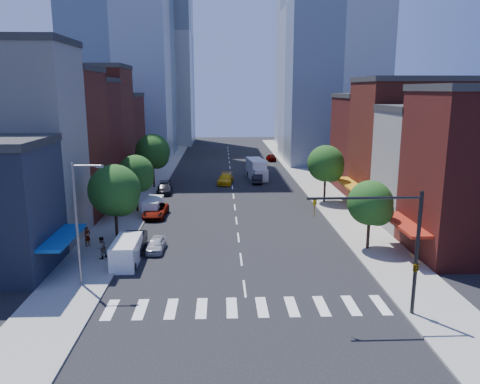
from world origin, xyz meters
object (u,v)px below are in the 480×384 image
object	(u,v)px
pedestrian_far	(101,248)
cargo_van_far	(153,207)
parked_car_third	(156,211)
parked_car_front	(156,244)
cargo_van_near	(126,253)
parked_car_rear	(165,188)
traffic_car_oncoming	(258,179)
pedestrian_near	(87,236)
traffic_car_far	(271,157)
box_truck	(257,170)
taxi	(225,179)
parked_car_second	(134,243)

from	to	relation	value
pedestrian_far	cargo_van_far	bearing A→B (deg)	-155.56
cargo_van_far	pedestrian_far	world-z (taller)	pedestrian_far
parked_car_third	pedestrian_far	size ratio (longest dim) A/B	2.75
parked_car_front	cargo_van_near	bearing A→B (deg)	-120.74
parked_car_front	parked_car_rear	size ratio (longest dim) A/B	0.76
parked_car_front	parked_car_third	size ratio (longest dim) A/B	0.71
parked_car_third	parked_car_rear	bearing A→B (deg)	94.22
cargo_van_far	traffic_car_oncoming	size ratio (longest dim) A/B	1.05
pedestrian_near	traffic_car_far	bearing A→B (deg)	10.14
traffic_car_oncoming	box_truck	xyz separation A→B (m)	(0.09, 3.82, 0.75)
traffic_car_oncoming	box_truck	size ratio (longest dim) A/B	0.54
parked_car_third	taxi	xyz separation A→B (m)	(8.07, 18.75, 0.03)
traffic_car_oncoming	pedestrian_far	xyz separation A→B (m)	(-15.79, -32.68, 0.40)
parked_car_third	traffic_car_far	size ratio (longest dim) A/B	1.25
traffic_car_far	parked_car_front	bearing A→B (deg)	70.63
cargo_van_far	taxi	world-z (taller)	cargo_van_far
cargo_van_near	box_truck	xyz separation A→B (m)	(13.59, 37.59, 0.42)
parked_car_third	pedestrian_near	world-z (taller)	pedestrian_near
cargo_van_near	pedestrian_near	world-z (taller)	cargo_van_near
parked_car_second	box_truck	distance (m)	37.00
cargo_van_far	traffic_car_oncoming	world-z (taller)	cargo_van_far
traffic_car_oncoming	cargo_van_far	bearing A→B (deg)	59.91
pedestrian_near	pedestrian_far	distance (m)	3.93
cargo_van_near	pedestrian_near	bearing A→B (deg)	134.05
parked_car_front	parked_car_second	distance (m)	1.93
parked_car_rear	traffic_car_oncoming	xyz separation A→B (m)	(13.50, 6.86, -0.01)
taxi	parked_car_front	bearing A→B (deg)	-95.30
parked_car_second	traffic_car_oncoming	size ratio (longest dim) A/B	1.18
parked_car_third	cargo_van_far	size ratio (longest dim) A/B	1.16
box_truck	cargo_van_far	bearing A→B (deg)	-129.09
cargo_van_far	pedestrian_far	bearing A→B (deg)	-95.89
parked_car_second	taxi	world-z (taller)	parked_car_second
parked_car_third	traffic_car_oncoming	bearing A→B (deg)	57.75
cargo_van_near	cargo_van_far	distance (m)	15.70
parked_car_front	pedestrian_near	world-z (taller)	pedestrian_near
cargo_van_near	traffic_car_far	distance (m)	59.46
parked_car_front	taxi	world-z (taller)	taxi
parked_car_rear	traffic_car_far	distance (m)	34.79
traffic_car_far	pedestrian_far	world-z (taller)	pedestrian_far
box_truck	pedestrian_far	xyz separation A→B (m)	(-15.89, -36.51, -0.35)
traffic_car_far	traffic_car_oncoming	bearing A→B (deg)	76.17
parked_car_front	parked_car_second	xyz separation A→B (m)	(-1.92, 0.01, 0.19)
cargo_van_far	pedestrian_near	size ratio (longest dim) A/B	2.45
cargo_van_far	taxi	distance (m)	19.70
cargo_van_far	traffic_car_oncoming	bearing A→B (deg)	56.22
traffic_car_oncoming	traffic_car_far	size ratio (longest dim) A/B	1.02
traffic_car_oncoming	taxi	bearing A→B (deg)	10.21
parked_car_second	traffic_car_far	xyz separation A→B (m)	(17.92, 53.51, -0.12)
parked_car_rear	traffic_car_far	xyz separation A→B (m)	(18.00, 29.77, -0.01)
cargo_van_near	pedestrian_near	xyz separation A→B (m)	(-4.38, 4.42, 0.04)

